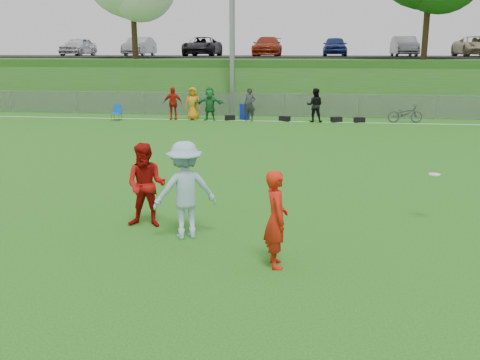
% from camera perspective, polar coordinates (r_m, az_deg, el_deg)
% --- Properties ---
extents(ground, '(120.00, 120.00, 0.00)m').
position_cam_1_polar(ground, '(10.13, -1.55, -6.92)').
color(ground, '#185C13').
rests_on(ground, ground).
extents(sideline_far, '(60.00, 0.10, 0.01)m').
position_cam_1_polar(sideline_far, '(27.63, 4.51, 6.26)').
color(sideline_far, white).
rests_on(sideline_far, ground).
extents(fence, '(58.00, 0.06, 1.30)m').
position_cam_1_polar(fence, '(29.54, 4.76, 7.99)').
color(fence, gray).
rests_on(fence, ground).
extents(berm, '(120.00, 18.00, 3.00)m').
position_cam_1_polar(berm, '(40.44, 5.66, 10.72)').
color(berm, '#254F16').
rests_on(berm, ground).
extents(parking_lot, '(120.00, 12.00, 0.10)m').
position_cam_1_polar(parking_lot, '(42.39, 5.82, 12.95)').
color(parking_lot, black).
rests_on(parking_lot, berm).
extents(car_row, '(32.04, 5.18, 1.44)m').
position_cam_1_polar(car_row, '(41.45, 4.13, 14.03)').
color(car_row, silver).
rests_on(car_row, parking_lot).
extents(spectator_row, '(8.33, 0.69, 1.69)m').
position_cam_1_polar(spectator_row, '(27.84, -1.42, 8.10)').
color(spectator_row, '#B31A0C').
rests_on(spectator_row, ground).
extents(gear_bags, '(7.19, 0.48, 0.26)m').
position_cam_1_polar(gear_bags, '(27.68, 6.63, 6.49)').
color(gear_bags, black).
rests_on(gear_bags, ground).
extents(player_red_left, '(0.54, 0.69, 1.66)m').
position_cam_1_polar(player_red_left, '(8.94, 3.87, -4.18)').
color(player_red_left, red).
rests_on(player_red_left, ground).
extents(player_red_center, '(0.85, 0.67, 1.75)m').
position_cam_1_polar(player_red_center, '(11.10, -9.96, -0.56)').
color(player_red_center, '#A20D0B').
rests_on(player_red_center, ground).
extents(player_blue, '(1.41, 1.16, 1.90)m').
position_cam_1_polar(player_blue, '(10.32, -5.88, -1.08)').
color(player_blue, '#96BBD0').
rests_on(player_blue, ground).
extents(frisbee, '(0.24, 0.24, 0.02)m').
position_cam_1_polar(frisbee, '(11.93, 20.04, 0.57)').
color(frisbee, white).
rests_on(frisbee, ground).
extents(recycling_bin, '(0.67, 0.67, 0.81)m').
position_cam_1_polar(recycling_bin, '(28.45, 0.49, 7.33)').
color(recycling_bin, '#0F21A5').
rests_on(recycling_bin, ground).
extents(camp_chair, '(0.46, 0.47, 0.81)m').
position_cam_1_polar(camp_chair, '(28.62, -13.02, 6.69)').
color(camp_chair, '#1053B6').
rests_on(camp_chair, ground).
extents(bicycle, '(1.80, 0.82, 0.91)m').
position_cam_1_polar(bicycle, '(28.26, 17.21, 6.78)').
color(bicycle, '#302F32').
rests_on(bicycle, ground).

